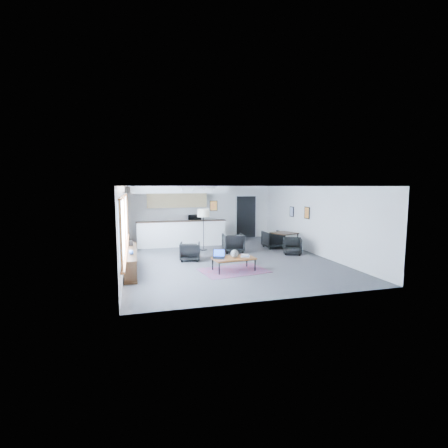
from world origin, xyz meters
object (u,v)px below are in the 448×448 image
object	(u,v)px
armchair_right	(233,242)
dining_chair_near	(292,246)
coffee_table	(234,259)
microwave	(195,217)
book_stack	(245,256)
dining_table	(284,234)
laptop	(219,255)
floor_lamp	(203,214)
armchair_left	(190,251)
dining_chair_far	(273,240)
ceramic_pot	(235,254)

from	to	relation	value
armchair_right	dining_chair_near	distance (m)	2.30
coffee_table	microwave	size ratio (longest dim) A/B	2.35
book_stack	dining_table	bearing A→B (deg)	45.07
dining_table	laptop	bearing A→B (deg)	-143.63
armchair_right	dining_chair_near	world-z (taller)	armchair_right
coffee_table	book_stack	bearing A→B (deg)	-5.55
armchair_right	floor_lamp	world-z (taller)	floor_lamp
armchair_left	dining_chair_near	size ratio (longest dim) A/B	1.19
coffee_table	laptop	distance (m)	0.47
dining_chair_far	armchair_right	bearing A→B (deg)	11.87
dining_chair_far	ceramic_pot	bearing A→B (deg)	48.08
armchair_left	armchair_right	xyz separation A→B (m)	(1.88, 0.96, 0.06)
laptop	coffee_table	bearing A→B (deg)	9.50
book_stack	dining_chair_near	world-z (taller)	dining_chair_near
microwave	armchair_right	bearing A→B (deg)	-72.80
ceramic_pot	dining_chair_far	distance (m)	4.16
coffee_table	armchair_right	xyz separation A→B (m)	(0.81, 2.72, 0.02)
dining_chair_far	book_stack	bearing A→B (deg)	51.89
laptop	microwave	world-z (taller)	microwave
coffee_table	laptop	size ratio (longest dim) A/B	3.04
book_stack	microwave	bearing A→B (deg)	95.01
armchair_left	dining_chair_near	bearing A→B (deg)	-166.66
armchair_right	floor_lamp	bearing A→B (deg)	-30.95
dining_table	microwave	distance (m)	4.57
armchair_right	dining_table	distance (m)	2.16
armchair_left	dining_chair_near	xyz separation A→B (m)	(3.97, 0.02, -0.06)
armchair_left	dining_table	world-z (taller)	dining_table
ceramic_pot	dining_chair_near	xyz separation A→B (m)	(2.87, 1.78, -0.24)
armchair_left	dining_chair_near	world-z (taller)	armchair_left
dining_chair_far	microwave	bearing A→B (deg)	-45.34
dining_table	microwave	bearing A→B (deg)	133.00
armchair_left	dining_chair_far	world-z (taller)	armchair_left
coffee_table	armchair_left	world-z (taller)	armchair_left
dining_table	dining_chair_far	world-z (taller)	dining_table
floor_lamp	dining_chair_near	size ratio (longest dim) A/B	2.84
armchair_left	coffee_table	bearing A→B (deg)	134.30
ceramic_pot	coffee_table	bearing A→B (deg)	-172.47
book_stack	dining_table	world-z (taller)	dining_table
coffee_table	ceramic_pot	distance (m)	0.16
laptop	ceramic_pot	world-z (taller)	laptop
coffee_table	armchair_left	xyz separation A→B (m)	(-1.07, 1.76, -0.03)
coffee_table	dining_chair_near	world-z (taller)	dining_chair_near
laptop	armchair_left	xyz separation A→B (m)	(-0.62, 1.67, -0.14)
coffee_table	armchair_left	size ratio (longest dim) A/B	1.89
book_stack	armchair_left	bearing A→B (deg)	129.40
ceramic_pot	microwave	distance (m)	5.94
ceramic_pot	armchair_left	size ratio (longest dim) A/B	0.35
ceramic_pot	dining_chair_near	bearing A→B (deg)	31.73
coffee_table	dining_chair_near	xyz separation A→B (m)	(2.91, 1.78, -0.09)
coffee_table	dining_chair_near	bearing A→B (deg)	25.63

